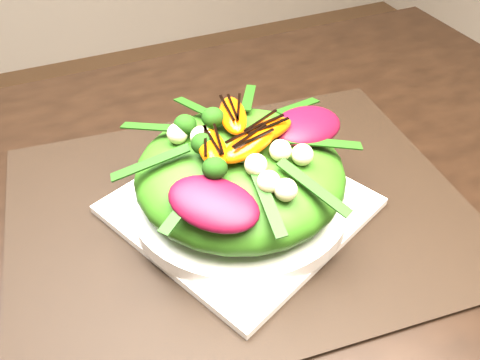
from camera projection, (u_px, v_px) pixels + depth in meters
name	position (u px, v px, depth m)	size (l,w,h in m)	color
placemat	(240.00, 210.00, 0.55)	(0.49, 0.37, 0.00)	black
plate_base	(240.00, 205.00, 0.55)	(0.23, 0.23, 0.01)	white
salad_bowl	(240.00, 197.00, 0.54)	(0.23, 0.23, 0.02)	white
lettuce_mound	(240.00, 173.00, 0.52)	(0.21, 0.21, 0.07)	#2D5F11
radicchio_leaf	(307.00, 126.00, 0.52)	(0.08, 0.05, 0.02)	#460717
orange_segment	(228.00, 125.00, 0.50)	(0.07, 0.03, 0.02)	#DC4703
broccoli_floret	(183.00, 132.00, 0.49)	(0.03, 0.03, 0.03)	#0E3509
macadamia_nut	(295.00, 157.00, 0.47)	(0.02, 0.02, 0.02)	#F7EBAE
balsamic_drizzle	(227.00, 117.00, 0.50)	(0.04, 0.00, 0.00)	black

